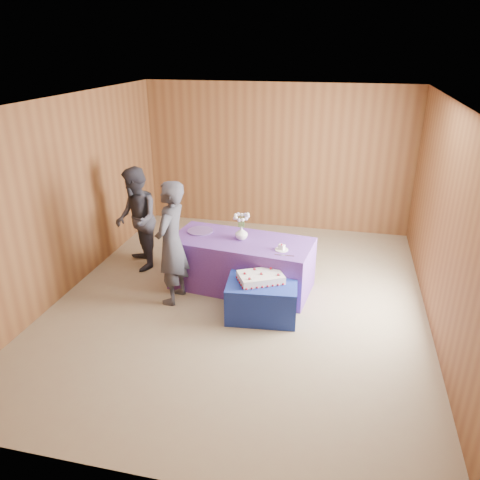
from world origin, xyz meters
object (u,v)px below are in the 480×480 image
(cake_table, at_px, (262,298))
(guest_right, at_px, (137,219))
(sheet_cake, at_px, (261,277))
(vase, at_px, (241,233))
(guest_left, at_px, (171,243))
(serving_table, at_px, (241,264))

(cake_table, distance_m, guest_right, 2.45)
(sheet_cake, distance_m, vase, 0.88)
(guest_left, bearing_deg, serving_table, 128.60)
(vase, height_order, guest_left, guest_left)
(cake_table, height_order, vase, vase)
(sheet_cake, distance_m, guest_left, 1.29)
(vase, relative_size, guest_left, 0.11)
(sheet_cake, height_order, guest_right, guest_right)
(sheet_cake, xyz_separation_m, guest_left, (-1.24, 0.11, 0.31))
(vase, xyz_separation_m, guest_right, (-1.72, 0.26, -0.03))
(guest_left, relative_size, guest_right, 1.06)
(serving_table, distance_m, guest_right, 1.81)
(vase, bearing_deg, serving_table, -74.42)
(guest_left, height_order, guest_right, guest_left)
(guest_left, bearing_deg, sheet_cake, 88.54)
(cake_table, xyz_separation_m, sheet_cake, (-0.03, 0.01, 0.30))
(guest_right, bearing_deg, serving_table, 47.35)
(serving_table, bearing_deg, guest_right, 177.82)
(sheet_cake, bearing_deg, cake_table, -46.84)
(serving_table, bearing_deg, vase, 112.69)
(serving_table, relative_size, sheet_cake, 2.90)
(vase, relative_size, guest_right, 0.11)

